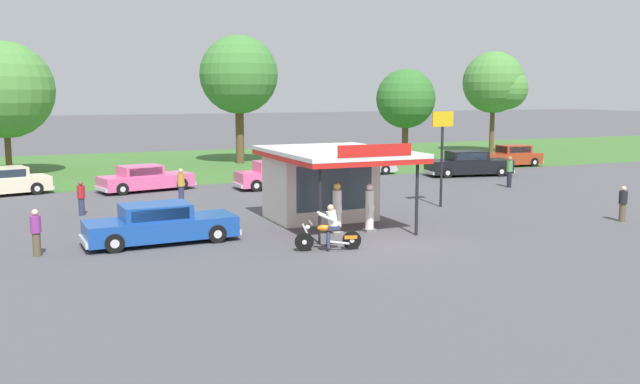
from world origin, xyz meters
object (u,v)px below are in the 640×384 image
(parked_car_back_row_left, at_px, (510,157))
(bystander_admiring_sedan, at_px, (181,185))
(parked_car_back_row_centre, at_px, (277,176))
(bystander_leaning_by_kiosk, at_px, (510,171))
(bystander_standing_back_lot, at_px, (623,203))
(motorcycle_with_rider, at_px, (329,231))
(featured_classic_sedan, at_px, (160,225))
(gas_pump_offside, at_px, (369,210))
(roadside_pole_sign, at_px, (442,142))
(gas_pump_nearside, at_px, (337,211))
(parked_car_back_row_far_right, at_px, (468,164))
(parked_car_back_row_centre_right, at_px, (145,179))
(bystander_chatting_near_pumps, at_px, (81,197))
(parked_car_back_row_far_left, at_px, (354,164))
(bystander_strolling_foreground, at_px, (36,232))

(parked_car_back_row_left, xyz_separation_m, bystander_admiring_sedan, (-25.52, -7.64, 0.20))
(parked_car_back_row_centre, xyz_separation_m, bystander_leaning_by_kiosk, (12.21, -4.85, 0.24))
(parked_car_back_row_centre, distance_m, bystander_standing_back_lot, 18.07)
(bystander_leaning_by_kiosk, xyz_separation_m, bystander_standing_back_lot, (-2.38, -10.32, -0.16))
(parked_car_back_row_centre, height_order, bystander_admiring_sedan, bystander_admiring_sedan)
(motorcycle_with_rider, distance_m, parked_car_back_row_centre, 15.60)
(bystander_standing_back_lot, bearing_deg, featured_classic_sedan, 169.51)
(gas_pump_offside, height_order, parked_car_back_row_left, gas_pump_offside)
(bystander_leaning_by_kiosk, relative_size, roadside_pole_sign, 0.39)
(gas_pump_nearside, relative_size, parked_car_back_row_far_right, 0.34)
(gas_pump_nearside, xyz_separation_m, parked_car_back_row_centre_right, (-4.79, 14.67, -0.24))
(parked_car_back_row_centre, relative_size, bystander_standing_back_lot, 3.26)
(bystander_leaning_by_kiosk, relative_size, bystander_chatting_near_pumps, 1.16)
(bystander_leaning_by_kiosk, bearing_deg, bystander_standing_back_lot, -102.99)
(parked_car_back_row_far_left, relative_size, parked_car_back_row_left, 1.12)
(motorcycle_with_rider, bearing_deg, roadside_pole_sign, 36.08)
(bystander_admiring_sedan, relative_size, bystander_strolling_foreground, 1.10)
(parked_car_back_row_far_left, xyz_separation_m, bystander_chatting_near_pumps, (-17.52, -8.78, 0.11))
(bystander_strolling_foreground, bearing_deg, bystander_admiring_sedan, 52.91)
(parked_car_back_row_left, bearing_deg, featured_classic_sedan, -150.36)
(parked_car_back_row_far_right, bearing_deg, roadside_pole_sign, -130.87)
(motorcycle_with_rider, xyz_separation_m, bystander_chatting_near_pumps, (-7.22, 10.42, 0.14))
(parked_car_back_row_centre, xyz_separation_m, bystander_standing_back_lot, (9.83, -15.17, 0.08))
(bystander_admiring_sedan, xyz_separation_m, bystander_leaning_by_kiosk, (18.31, -1.40, 0.02))
(motorcycle_with_rider, distance_m, bystander_strolling_foreground, 9.65)
(parked_car_back_row_far_left, xyz_separation_m, bystander_strolling_foreground, (-19.47, -16.20, 0.14))
(featured_classic_sedan, relative_size, roadside_pole_sign, 1.24)
(motorcycle_with_rider, bearing_deg, featured_classic_sedan, 145.90)
(motorcycle_with_rider, xyz_separation_m, bystander_strolling_foreground, (-9.17, 3.00, 0.16))
(bystander_standing_back_lot, bearing_deg, motorcycle_with_rider, -179.90)
(bystander_chatting_near_pumps, relative_size, bystander_strolling_foreground, 0.97)
(gas_pump_offside, xyz_separation_m, parked_car_back_row_far_right, (14.11, 13.50, -0.11))
(featured_classic_sedan, bearing_deg, motorcycle_with_rider, -34.10)
(motorcycle_with_rider, relative_size, parked_car_back_row_left, 0.45)
(motorcycle_with_rider, distance_m, bystander_leaning_by_kiosk, 18.84)
(parked_car_back_row_centre_right, bearing_deg, bystander_chatting_near_pumps, -119.86)
(gas_pump_offside, relative_size, bystander_standing_back_lot, 1.25)
(bystander_leaning_by_kiosk, bearing_deg, parked_car_back_row_centre, 158.35)
(parked_car_back_row_centre_right, bearing_deg, bystander_admiring_sedan, -80.76)
(bystander_strolling_foreground, bearing_deg, roadside_pole_sign, 10.21)
(gas_pump_nearside, bearing_deg, parked_car_back_row_centre, 80.42)
(motorcycle_with_rider, bearing_deg, parked_car_back_row_centre, 76.91)
(parked_car_back_row_centre_right, bearing_deg, parked_car_back_row_centre, -14.78)
(bystander_admiring_sedan, height_order, roadside_pole_sign, roadside_pole_sign)
(gas_pump_nearside, distance_m, bystander_admiring_sedan, 10.18)
(motorcycle_with_rider, distance_m, bystander_standing_back_lot, 13.36)
(motorcycle_with_rider, xyz_separation_m, parked_car_back_row_left, (22.95, 19.38, 0.06))
(motorcycle_with_rider, relative_size, bystander_admiring_sedan, 1.30)
(gas_pump_offside, height_order, bystander_chatting_near_pumps, gas_pump_offside)
(parked_car_back_row_left, bearing_deg, motorcycle_with_rider, -139.82)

